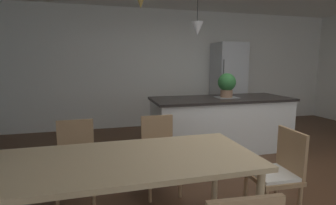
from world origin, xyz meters
The scene contains 10 objects.
ground_plane centered at (0.00, 0.00, -0.02)m, with size 10.00×8.40×0.04m, color #4C301E.
wall_back_kitchen centered at (0.00, 3.26, 1.35)m, with size 10.00×0.12×2.70m, color white.
dining_table centered at (-1.72, -0.76, 0.69)m, with size 2.04×0.92×0.75m.
chair_far_left centered at (-2.18, 0.07, 0.47)m, with size 0.41×0.41×0.87m.
chair_far_right centered at (-1.27, 0.07, 0.47)m, with size 0.41×0.41×0.87m.
chair_kitchen_end centered at (-0.34, -0.76, 0.47)m, with size 0.42×0.42×0.87m.
kitchen_island centered at (0.07, 1.22, 0.46)m, with size 2.35×0.93×0.91m.
refrigerator centered at (1.06, 2.86, 0.98)m, with size 0.68×0.67×1.95m.
pendant_over_island_main centered at (-0.39, 1.22, 2.02)m, with size 0.19×0.19×0.80m.
potted_plant_on_island centered at (0.16, 1.22, 1.13)m, with size 0.30×0.30×0.41m.
Camera 1 is at (-1.90, -2.67, 1.48)m, focal length 27.28 mm.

